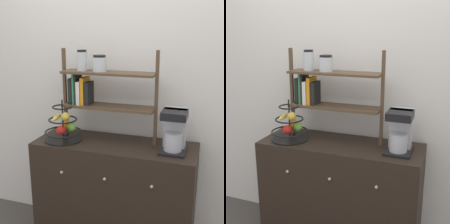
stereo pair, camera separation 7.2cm
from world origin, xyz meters
The scene contains 5 objects.
wall_back centered at (0.00, 0.50, 1.30)m, with size 7.00×0.05×2.60m, color silver.
sideboard centered at (0.00, 0.23, 0.44)m, with size 1.27×0.48×0.88m.
coffee_maker centered at (0.46, 0.23, 1.04)m, with size 0.19×0.23×0.31m.
fruit_stand centered at (-0.41, 0.17, 0.99)m, with size 0.30×0.30×0.33m.
shelf_hutch centered at (-0.18, 0.30, 1.32)m, with size 0.78×0.20×0.72m.
Camera 1 is at (0.72, -1.95, 1.75)m, focal length 50.00 mm.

